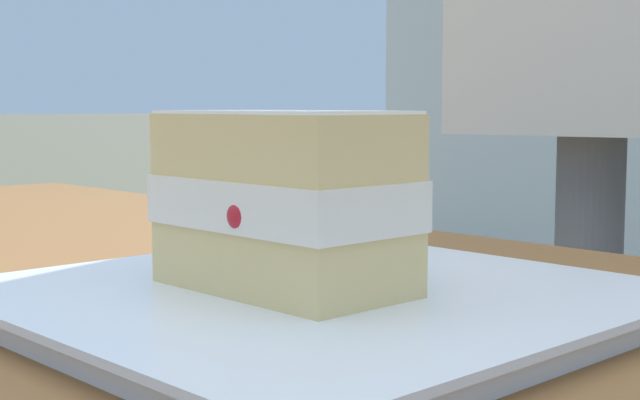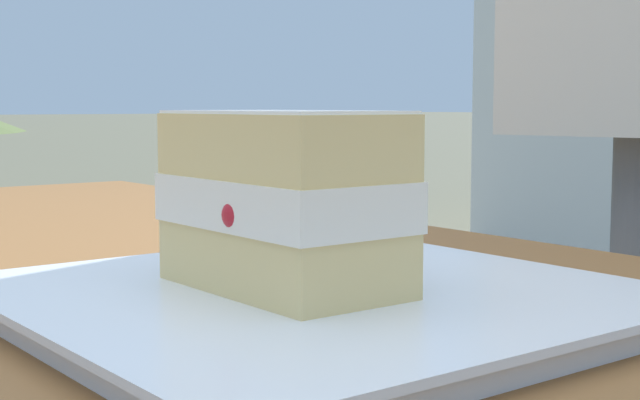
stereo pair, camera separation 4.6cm
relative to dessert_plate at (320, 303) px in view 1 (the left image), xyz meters
The scene contains 2 objects.
dessert_plate is the anchor object (origin of this frame).
cake_slice 0.06m from the dessert_plate, 54.60° to the left, with size 0.13×0.08×0.09m.
Camera 1 is at (-0.33, 0.07, 0.80)m, focal length 51.90 mm.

